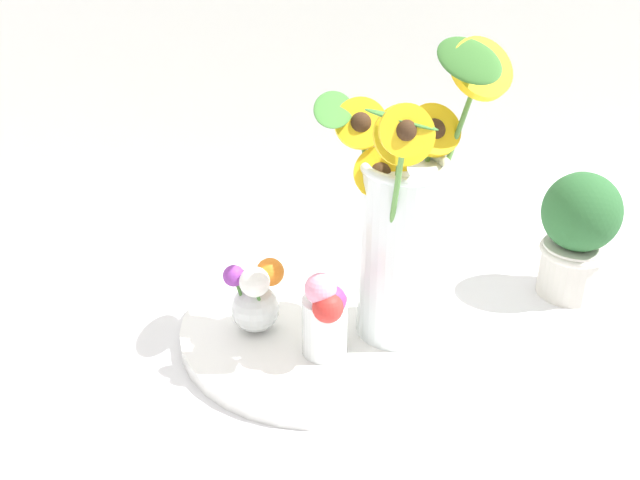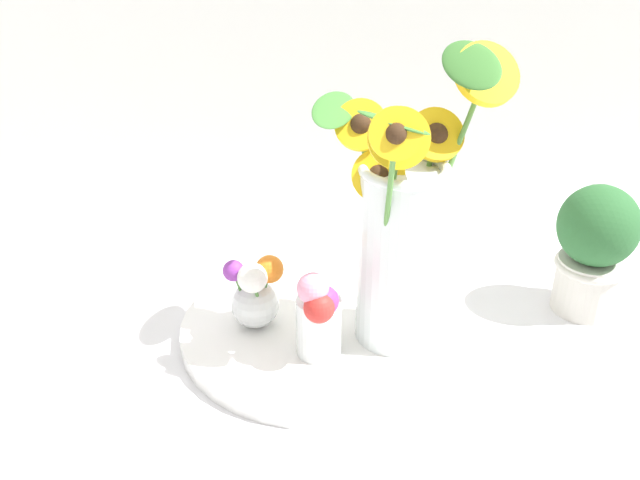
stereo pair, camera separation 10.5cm
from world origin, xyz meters
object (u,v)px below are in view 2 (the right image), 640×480
object	(u,v)px
vase_small_center	(319,316)
serving_tray	(320,329)
vase_bulb_right	(255,293)
potted_plant	(595,246)
mason_jar_sunflowers	(403,232)

from	to	relation	value
vase_small_center	serving_tray	bearing A→B (deg)	87.21
vase_bulb_right	potted_plant	bearing A→B (deg)	7.57
vase_small_center	potted_plant	size ratio (longest dim) A/B	0.65
mason_jar_sunflowers	potted_plant	size ratio (longest dim) A/B	2.01
serving_tray	mason_jar_sunflowers	size ratio (longest dim) A/B	0.98
vase_bulb_right	potted_plant	xyz separation A→B (m)	(0.52, 0.07, 0.03)
serving_tray	vase_bulb_right	size ratio (longest dim) A/B	3.53
vase_bulb_right	vase_small_center	bearing A→B (deg)	-39.53
potted_plant	mason_jar_sunflowers	bearing A→B (deg)	-163.27
mason_jar_sunflowers	potted_plant	xyz separation A→B (m)	(0.31, 0.09, -0.08)
mason_jar_sunflowers	vase_bulb_right	size ratio (longest dim) A/B	3.60
vase_bulb_right	potted_plant	world-z (taller)	potted_plant
serving_tray	vase_small_center	xyz separation A→B (m)	(-0.00, -0.08, 0.08)
mason_jar_sunflowers	potted_plant	distance (m)	0.33
vase_small_center	vase_bulb_right	bearing A→B (deg)	140.47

